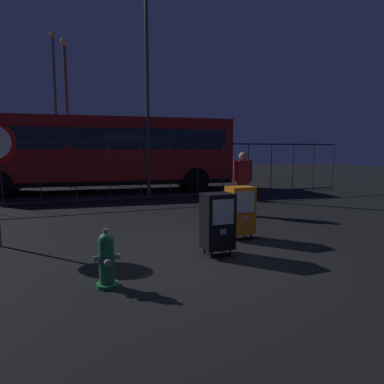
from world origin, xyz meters
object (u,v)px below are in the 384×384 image
object	(u,v)px
street_light_near_right	(67,102)
street_light_far_left	(147,78)
fire_hydrant	(107,260)
newspaper_box_secondary	(240,210)
pedestrian	(243,180)
street_light_near_left	(55,98)
bus_near	(103,150)
newspaper_box_primary	(218,221)

from	to	relation	value
street_light_near_right	street_light_far_left	distance (m)	4.52
fire_hydrant	newspaper_box_secondary	xyz separation A→B (m)	(2.72, 1.47, 0.22)
street_light_near_right	pedestrian	bearing A→B (deg)	-65.56
newspaper_box_secondary	street_light_far_left	xyz separation A→B (m)	(0.08, 7.41, 3.88)
street_light_near_left	street_light_far_left	size ratio (longest dim) A/B	0.99
fire_hydrant	pedestrian	xyz separation A→B (m)	(3.97, 3.57, 0.60)
fire_hydrant	bus_near	size ratio (longest dim) A/B	0.07
pedestrian	street_light_near_left	size ratio (longest dim) A/B	0.22
pedestrian	street_light_near_left	distance (m)	12.96
street_light_near_left	street_light_far_left	bearing A→B (deg)	-62.65
street_light_near_left	newspaper_box_secondary	bearing A→B (deg)	-76.88
pedestrian	street_light_near_right	xyz separation A→B (m)	(-3.99, 8.79, 2.90)
newspaper_box_secondary	street_light_near_left	xyz separation A→B (m)	(-3.21, 13.76, 3.84)
bus_near	fire_hydrant	bearing A→B (deg)	-90.36
newspaper_box_primary	newspaper_box_secondary	xyz separation A→B (m)	(0.86, 0.78, 0.00)
newspaper_box_secondary	bus_near	world-z (taller)	bus_near
bus_near	street_light_near_left	bearing A→B (deg)	115.88
pedestrian	newspaper_box_primary	bearing A→B (deg)	-126.18
newspaper_box_primary	street_light_far_left	size ratio (longest dim) A/B	0.13
pedestrian	bus_near	bearing A→B (deg)	112.00
newspaper_box_primary	bus_near	size ratio (longest dim) A/B	0.10
pedestrian	newspaper_box_secondary	bearing A→B (deg)	-120.78
fire_hydrant	street_light_near_right	world-z (taller)	street_light_near_right
newspaper_box_primary	newspaper_box_secondary	distance (m)	1.16
street_light_far_left	street_light_near_left	bearing A→B (deg)	117.35
pedestrian	street_light_far_left	bearing A→B (deg)	102.46
newspaper_box_secondary	street_light_far_left	size ratio (longest dim) A/B	0.13
street_light_far_left	newspaper_box_secondary	bearing A→B (deg)	-90.60
newspaper_box_secondary	street_light_far_left	bearing A→B (deg)	89.40
fire_hydrant	street_light_far_left	bearing A→B (deg)	72.53
newspaper_box_secondary	street_light_far_left	distance (m)	8.36
fire_hydrant	bus_near	xyz separation A→B (m)	(1.24, 10.33, 1.36)
newspaper_box_primary	street_light_far_left	distance (m)	9.11
fire_hydrant	pedestrian	bearing A→B (deg)	42.00
street_light_far_left	bus_near	bearing A→B (deg)	137.10
street_light_near_left	street_light_near_right	size ratio (longest dim) A/B	1.17
street_light_near_left	street_light_far_left	xyz separation A→B (m)	(3.28, -6.35, 0.04)
street_light_near_right	street_light_far_left	bearing A→B (deg)	-50.95
street_light_near_left	fire_hydrant	bearing A→B (deg)	-88.16
pedestrian	fire_hydrant	bearing A→B (deg)	-138.00
bus_near	newspaper_box_primary	bearing A→B (deg)	-79.83
newspaper_box_secondary	street_light_near_right	size ratio (longest dim) A/B	0.15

